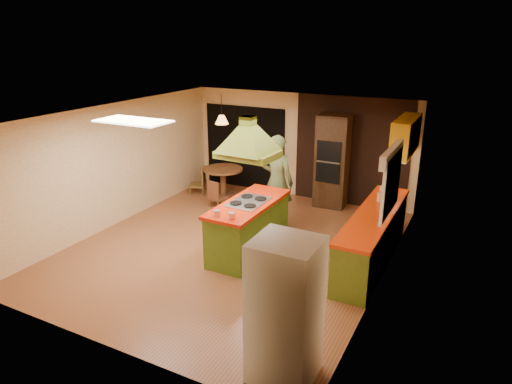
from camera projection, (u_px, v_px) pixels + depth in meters
The scene contains 21 objects.
ground at pixel (233, 247), 8.60m from camera, with size 6.50×6.50×0.00m, color #965531.
room_walls at pixel (232, 184), 8.19m from camera, with size 5.50×6.50×6.50m.
ceiling_plane at pixel (231, 114), 7.77m from camera, with size 6.50×6.50×0.00m, color silver.
brick_panel at pixel (351, 152), 10.36m from camera, with size 2.64×0.03×2.50m, color #381E14.
nook_opening at pixel (245, 148), 11.61m from camera, with size 2.20×0.03×2.10m, color black.
right_counter at pixel (373, 237), 7.89m from camera, with size 0.62×3.05×0.92m.
upper_cabinets at pixel (406, 136), 8.69m from camera, with size 0.34×1.40×0.70m, color yellow.
window_right at pixel (392, 170), 7.19m from camera, with size 0.12×1.35×1.06m.
fluor_panel at pixel (133, 121), 7.25m from camera, with size 1.20×0.60×0.03m, color white.
kitchen_island at pixel (249, 227), 8.24m from camera, with size 0.81×1.96×0.99m.
range_hood at pixel (248, 131), 7.66m from camera, with size 1.02×0.76×0.79m.
man at pixel (277, 182), 9.22m from camera, with size 0.70×0.46×1.93m, color #454C28.
refrigerator at pixel (285, 311), 5.09m from camera, with size 0.71×0.68×1.74m, color white.
wall_oven at pixel (332, 161), 10.33m from camera, with size 0.73×0.63×2.12m.
dining_table at pixel (223, 177), 11.09m from camera, with size 0.96×0.96×0.72m.
chair_left at pixel (197, 180), 11.36m from camera, with size 0.37×0.37×0.68m, color brown, non-canonical shape.
chair_near at pixel (218, 193), 10.49m from camera, with size 0.35×0.35×0.64m, color brown, non-canonical shape.
pendant_lamp at pixel (222, 120), 10.63m from camera, with size 0.31×0.31×0.20m, color #FF9E3F.
canister_large at pixel (384, 192), 8.43m from camera, with size 0.15×0.15×0.21m, color beige.
canister_medium at pixel (383, 194), 8.38m from camera, with size 0.12×0.12×0.17m, color #F5E8C5.
canister_small at pixel (381, 197), 8.25m from camera, with size 0.12×0.12×0.16m, color beige.
Camera 1 is at (3.94, -6.72, 3.81)m, focal length 32.00 mm.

